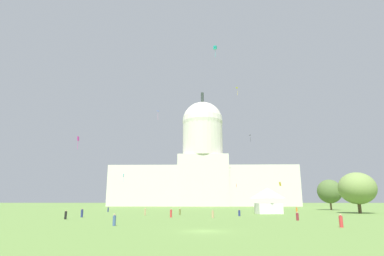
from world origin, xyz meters
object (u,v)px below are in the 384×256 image
person_orange_mid_right (297,210)px  person_navy_front_left (108,209)px  person_tan_lawn_far_right (262,210)px  person_denim_edge_east (114,220)px  person_black_near_tent (66,215)px  person_maroon_aisle_center (297,217)px  person_navy_mid_center (239,213)px  kite_magenta_mid (78,140)px  kite_red_low (236,186)px  capitol_building (203,169)px  person_navy_near_tree_east (82,213)px  kite_cyan_low (124,176)px  person_olive_back_right (180,212)px  kite_green_mid (229,169)px  person_red_deep_crowd (171,213)px  person_tan_back_left (213,214)px  person_tan_mid_left (145,212)px  event_tent (268,200)px  kite_blue_high (158,112)px  tree_east_near (330,191)px  tree_east_far (357,188)px  kite_yellow_high (238,89)px  kite_turquoise_high (215,48)px  kite_black_mid (251,136)px  person_red_front_right (341,221)px

person_orange_mid_right → person_navy_front_left: size_ratio=1.10×
person_tan_lawn_far_right → person_denim_edge_east: (-29.53, -48.36, 0.06)m
person_black_near_tent → person_maroon_aisle_center: (41.68, -2.31, -0.09)m
person_navy_mid_center → kite_magenta_mid: kite_magenta_mid is taller
kite_red_low → capitol_building: bearing=54.7°
person_navy_near_tree_east → kite_cyan_low: 65.09m
person_olive_back_right → person_tan_lawn_far_right: bearing=-126.6°
person_maroon_aisle_center → kite_green_mid: bearing=-71.6°
person_maroon_aisle_center → person_red_deep_crowd: (-22.85, 9.10, 0.15)m
person_orange_mid_right → person_olive_back_right: size_ratio=1.07×
person_navy_near_tree_east → capitol_building: bearing=107.3°
person_tan_back_left → kite_magenta_mid: (-35.46, 17.79, 18.73)m
person_tan_back_left → person_tan_mid_left: person_tan_mid_left is taller
event_tent → kite_blue_high: kite_blue_high is taller
person_navy_near_tree_east → kite_red_low: kite_red_low is taller
tree_east_near → person_orange_mid_right: size_ratio=6.71×
capitol_building → person_maroon_aisle_center: capitol_building is taller
person_maroon_aisle_center → kite_red_low: kite_red_low is taller
tree_east_far → person_navy_front_left: (-70.34, 9.38, -5.87)m
kite_blue_high → kite_yellow_high: bearing=-58.2°
person_denim_edge_east → person_black_near_tent: bearing=172.7°
person_tan_mid_left → kite_turquoise_high: size_ratio=0.35×
tree_east_far → kite_blue_high: kite_blue_high is taller
person_navy_mid_center → kite_magenta_mid: 46.83m
person_tan_lawn_far_right → kite_turquoise_high: bearing=8.0°
kite_turquoise_high → kite_black_mid: size_ratio=1.56×
kite_blue_high → person_tan_lawn_far_right: bearing=-91.6°
tree_east_far → kite_green_mid: kite_green_mid is taller
event_tent → person_tan_mid_left: (-30.47, -9.55, -2.60)m
tree_east_far → person_olive_back_right: tree_east_far is taller
tree_east_near → kite_red_low: 34.53m
person_denim_edge_east → kite_green_mid: kite_green_mid is taller
kite_yellow_high → kite_green_mid: kite_yellow_high is taller
person_red_deep_crowd → person_red_front_right: (24.16, -23.18, -0.05)m
person_orange_mid_right → kite_turquoise_high: bearing=-34.3°
person_tan_mid_left → person_red_front_right: (30.92, -31.62, 0.01)m
person_red_front_right → kite_green_mid: kite_green_mid is taller
capitol_building → kite_turquoise_high: (3.76, -89.17, 33.74)m
kite_magenta_mid → kite_blue_high: size_ratio=1.00×
kite_blue_high → person_red_deep_crowd: bearing=-125.5°
person_red_deep_crowd → kite_green_mid: bearing=-148.1°
person_red_front_right → kite_black_mid: kite_black_mid is taller
tree_east_far → kite_magenta_mid: (-75.56, -4.83, 12.82)m
person_navy_mid_center → kite_blue_high: bearing=-27.3°
person_black_near_tent → kite_black_mid: size_ratio=0.56×
person_denim_edge_east → person_navy_front_left: size_ratio=1.04×
tree_east_far → person_navy_near_tree_east: 70.37m
person_navy_mid_center → kite_cyan_low: kite_cyan_low is taller
person_red_deep_crowd → person_red_front_right: size_ratio=1.04×
person_orange_mid_right → person_olive_back_right: bearing=16.5°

